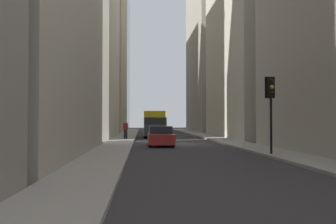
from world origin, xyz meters
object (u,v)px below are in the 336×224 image
at_px(pedestrian, 126,129).
at_px(discarded_bottle, 244,144).
at_px(delivery_truck, 154,124).
at_px(sedan_red, 161,137).
at_px(traffic_light_foreground, 271,97).

bearing_deg(pedestrian, discarded_bottle, -142.31).
bearing_deg(pedestrian, delivery_truck, -27.29).
bearing_deg(delivery_truck, discarded_bottle, -161.74).
xyz_separation_m(delivery_truck, discarded_bottle, (-16.10, -5.31, -1.21)).
xyz_separation_m(delivery_truck, sedan_red, (-13.41, -0.00, -0.80)).
bearing_deg(sedan_red, delivery_truck, 0.00).
bearing_deg(discarded_bottle, traffic_light_foreground, 178.80).
distance_m(delivery_truck, pedestrian, 6.24).
bearing_deg(discarded_bottle, pedestrian, 37.69).
relative_size(sedan_red, pedestrian, 2.52).
height_order(sedan_red, discarded_bottle, sedan_red).
distance_m(delivery_truck, sedan_red, 13.43).
bearing_deg(traffic_light_foreground, sedan_red, 32.58).
height_order(sedan_red, pedestrian, pedestrian).
height_order(traffic_light_foreground, pedestrian, traffic_light_foreground).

